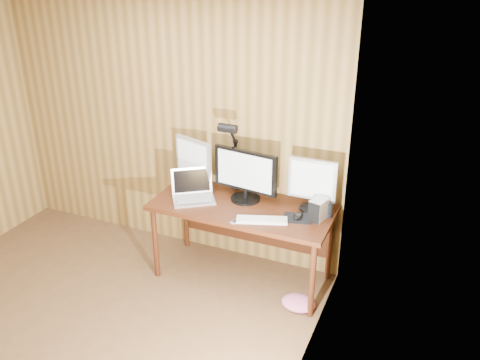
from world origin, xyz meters
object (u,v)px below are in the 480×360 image
Objects in this scene: phone at (236,221)px; desk_lamp at (231,146)px; laptop at (193,192)px; speaker at (330,210)px; monitor_center at (245,174)px; keyboard at (262,220)px; hard_drive at (318,210)px; desk at (245,214)px; monitor_left at (194,161)px; mouse at (298,216)px; monitor_right at (312,183)px.

phone is 0.14× the size of desk_lamp.
laptop is 1.23m from speaker.
monitor_center reaches higher than phone.
keyboard is at bearing -150.07° from speaker.
monitor_center is 0.72m from hard_drive.
speaker is at bearing 10.61° from keyboard.
hard_drive is (0.69, -0.10, -0.16)m from monitor_center.
hard_drive is at bearing -3.98° from desk.
desk_lamp is (-0.95, 0.12, 0.39)m from speaker.
keyboard is at bearing -46.53° from laptop.
keyboard is 0.22m from phone.
laptop is at bearing -131.04° from desk_lamp.
monitor_center is 1.38× the size of keyboard.
monitor_left reaches higher than mouse.
monitor_left is 1.34m from speaker.
monitor_right is (0.57, 0.09, 0.37)m from desk.
monitor_left reaches higher than speaker.
monitor_right is 1.06× the size of keyboard.
monitor_right is at bearing 2.34° from desk_lamp.
desk_lamp is (-0.77, 0.05, 0.20)m from monitor_right.
monitor_center is 0.60m from mouse.
monitor_left is at bearing -172.66° from hard_drive.
phone is at bearing -170.96° from keyboard.
monitor_left is at bearing 155.59° from phone.
monitor_left is 0.83m from phone.
keyboard reaches higher than desk.
mouse is 1.14× the size of phone.
monitor_center is at bearing -15.32° from laptop.
desk is 2.20× the size of desk_lamp.
phone is (-0.61, -0.32, -0.08)m from hard_drive.
monitor_right reaches higher than speaker.
laptop is 4.02× the size of mouse.
hard_drive is (0.42, 0.21, 0.08)m from keyboard.
monitor_center is at bearing 112.87° from desk.
desk_lamp is at bearing 148.81° from mouse.
phone is at bearing -71.08° from monitor_center.
monitor_left is 1.04× the size of laptop.
phone is at bearing -150.50° from speaker.
monitor_left is 0.31m from laptop.
monitor_left is at bearing 176.21° from speaker.
laptop is 4.56× the size of phone.
monitor_center is 1.27× the size of monitor_left.
monitor_left is 1.13m from mouse.
monitor_right reaches higher than phone.
monitor_left is 4.72× the size of phone.
monitor_right is 0.80m from desk_lamp.
phone is at bearing -56.76° from desk_lamp.
mouse is 0.62× the size of hard_drive.
desk is at bearing -177.98° from speaker.
phone is at bearing -138.27° from monitor_right.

